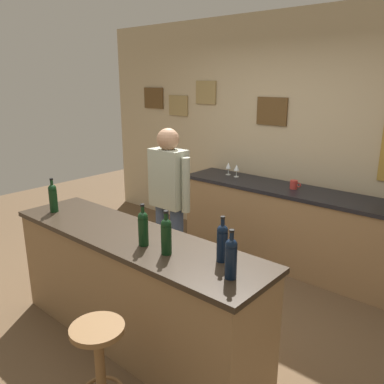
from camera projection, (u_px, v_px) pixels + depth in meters
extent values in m
plane|color=brown|center=(169.00, 317.00, 3.51)|extent=(10.00, 10.00, 0.00)
cube|color=tan|center=(287.00, 137.00, 4.60)|extent=(6.00, 0.06, 2.80)
cube|color=brown|center=(154.00, 98.00, 5.84)|extent=(0.39, 0.02, 0.30)
cube|color=#997F4C|center=(178.00, 105.00, 5.55)|extent=(0.35, 0.02, 0.28)
cube|color=#997F4C|center=(206.00, 92.00, 5.19)|extent=(0.33, 0.02, 0.30)
cube|color=brown|center=(272.00, 111.00, 4.61)|extent=(0.40, 0.02, 0.32)
cube|color=olive|center=(133.00, 291.00, 3.10)|extent=(2.29, 0.57, 0.88)
cube|color=#2D2319|center=(131.00, 237.00, 2.97)|extent=(2.33, 0.60, 0.04)
cube|color=olive|center=(298.00, 231.00, 4.34)|extent=(2.82, 0.53, 0.86)
cube|color=black|center=(301.00, 193.00, 4.22)|extent=(2.88, 0.56, 0.04)
cylinder|color=#384766|center=(177.00, 249.00, 3.89)|extent=(0.13, 0.13, 0.86)
cylinder|color=#384766|center=(163.00, 244.00, 4.01)|extent=(0.13, 0.13, 0.86)
cube|color=#9EA38E|center=(169.00, 178.00, 3.75)|extent=(0.36, 0.20, 0.56)
sphere|color=#A87A5B|center=(168.00, 139.00, 3.65)|extent=(0.21, 0.21, 0.21)
cylinder|color=#9EA38E|center=(186.00, 185.00, 3.62)|extent=(0.08, 0.08, 0.52)
cylinder|color=#9EA38E|center=(153.00, 178.00, 3.90)|extent=(0.08, 0.08, 0.52)
cylinder|color=brown|center=(101.00, 378.00, 2.36)|extent=(0.06, 0.06, 0.65)
cylinder|color=brown|center=(97.00, 329.00, 2.27)|extent=(0.32, 0.32, 0.03)
cylinder|color=black|center=(53.00, 201.00, 3.46)|extent=(0.07, 0.07, 0.20)
sphere|color=black|center=(52.00, 189.00, 3.43)|extent=(0.07, 0.07, 0.07)
cylinder|color=black|center=(52.00, 185.00, 3.42)|extent=(0.03, 0.03, 0.09)
cylinder|color=black|center=(51.00, 179.00, 3.41)|extent=(0.03, 0.03, 0.02)
cylinder|color=black|center=(143.00, 232.00, 2.76)|extent=(0.07, 0.07, 0.20)
sphere|color=black|center=(143.00, 217.00, 2.72)|extent=(0.07, 0.07, 0.07)
cylinder|color=black|center=(143.00, 212.00, 2.72)|extent=(0.03, 0.03, 0.09)
cylinder|color=black|center=(142.00, 205.00, 2.70)|extent=(0.03, 0.03, 0.02)
cylinder|color=black|center=(166.00, 240.00, 2.62)|extent=(0.07, 0.07, 0.20)
sphere|color=black|center=(166.00, 224.00, 2.59)|extent=(0.07, 0.07, 0.07)
cylinder|color=black|center=(166.00, 220.00, 2.58)|extent=(0.03, 0.03, 0.09)
cylinder|color=black|center=(166.00, 212.00, 2.56)|extent=(0.03, 0.03, 0.02)
cylinder|color=black|center=(222.00, 247.00, 2.51)|extent=(0.07, 0.07, 0.20)
sphere|color=black|center=(222.00, 230.00, 2.48)|extent=(0.07, 0.07, 0.07)
cylinder|color=black|center=(223.00, 225.00, 2.47)|extent=(0.03, 0.03, 0.09)
cylinder|color=black|center=(223.00, 218.00, 2.46)|extent=(0.03, 0.03, 0.02)
cylinder|color=black|center=(231.00, 262.00, 2.30)|extent=(0.07, 0.07, 0.20)
sphere|color=black|center=(231.00, 245.00, 2.26)|extent=(0.07, 0.07, 0.07)
cylinder|color=black|center=(232.00, 240.00, 2.26)|extent=(0.03, 0.03, 0.09)
cylinder|color=black|center=(232.00, 231.00, 2.24)|extent=(0.03, 0.03, 0.02)
cylinder|color=silver|center=(228.00, 174.00, 4.92)|extent=(0.06, 0.06, 0.00)
cylinder|color=silver|center=(228.00, 171.00, 4.91)|extent=(0.01, 0.01, 0.07)
cone|color=silver|center=(228.00, 165.00, 4.89)|extent=(0.07, 0.07, 0.08)
cylinder|color=silver|center=(236.00, 177.00, 4.81)|extent=(0.06, 0.06, 0.00)
cylinder|color=silver|center=(236.00, 173.00, 4.80)|extent=(0.01, 0.01, 0.07)
cone|color=silver|center=(237.00, 167.00, 4.78)|extent=(0.07, 0.07, 0.08)
cylinder|color=#B2332D|center=(294.00, 185.00, 4.27)|extent=(0.08, 0.08, 0.09)
torus|color=#B2332D|center=(299.00, 185.00, 4.24)|extent=(0.06, 0.01, 0.06)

